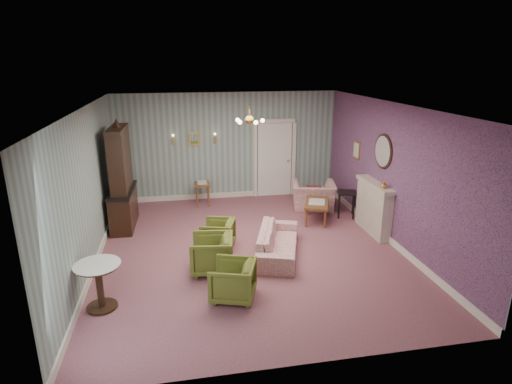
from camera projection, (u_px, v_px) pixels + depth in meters
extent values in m
plane|color=#8F5360|center=(250.00, 249.00, 8.68)|extent=(7.00, 7.00, 0.00)
plane|color=white|center=(249.00, 106.00, 7.80)|extent=(7.00, 7.00, 0.00)
plane|color=gray|center=(228.00, 146.00, 11.52)|extent=(6.00, 0.00, 6.00)
plane|color=gray|center=(301.00, 263.00, 4.96)|extent=(6.00, 0.00, 6.00)
plane|color=gray|center=(88.00, 190.00, 7.71)|extent=(0.00, 7.00, 7.00)
plane|color=gray|center=(392.00, 174.00, 8.77)|extent=(0.00, 7.00, 7.00)
plane|color=#B65B88|center=(391.00, 174.00, 8.76)|extent=(0.00, 7.00, 7.00)
imported|color=#616824|center=(233.00, 279.00, 6.81)|extent=(0.82, 0.85, 0.70)
imported|color=#616824|center=(212.00, 252.00, 7.68)|extent=(0.79, 0.83, 0.76)
imported|color=#616824|center=(218.00, 233.00, 8.68)|extent=(0.76, 0.78, 0.65)
imported|color=#A1415A|center=(278.00, 238.00, 8.33)|extent=(1.08, 1.94, 0.73)
imported|color=#A1415A|center=(314.00, 191.00, 10.90)|extent=(1.20, 0.92, 0.94)
imported|color=gold|center=(384.00, 185.00, 8.80)|extent=(0.15, 0.15, 0.15)
cube|color=maroon|center=(314.00, 193.00, 10.75)|extent=(0.41, 0.28, 0.39)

